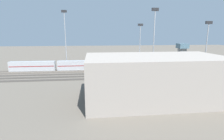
% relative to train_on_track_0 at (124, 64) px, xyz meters
% --- Properties ---
extents(ground_plane, '(400.00, 400.00, 0.00)m').
position_rel_train_on_track_0_xyz_m(ground_plane, '(0.13, 10.00, -2.61)').
color(ground_plane, '#60594F').
extents(track_bed_0, '(140.00, 2.80, 0.12)m').
position_rel_train_on_track_0_xyz_m(track_bed_0, '(0.13, -0.00, -2.55)').
color(track_bed_0, '#4C443D').
rests_on(track_bed_0, ground_plane).
extents(track_bed_1, '(140.00, 2.80, 0.12)m').
position_rel_train_on_track_0_xyz_m(track_bed_1, '(0.13, 5.00, -2.55)').
color(track_bed_1, '#4C443D').
rests_on(track_bed_1, ground_plane).
extents(track_bed_2, '(140.00, 2.80, 0.12)m').
position_rel_train_on_track_0_xyz_m(track_bed_2, '(0.13, 10.00, -2.55)').
color(track_bed_2, '#3D3833').
rests_on(track_bed_2, ground_plane).
extents(track_bed_3, '(140.00, 2.80, 0.12)m').
position_rel_train_on_track_0_xyz_m(track_bed_3, '(0.13, 15.00, -2.55)').
color(track_bed_3, '#3D3833').
rests_on(track_bed_3, ground_plane).
extents(track_bed_4, '(140.00, 2.80, 0.12)m').
position_rel_train_on_track_0_xyz_m(track_bed_4, '(0.13, 20.00, -2.55)').
color(track_bed_4, '#3D3833').
rests_on(track_bed_4, ground_plane).
extents(train_on_track_0, '(119.80, 3.06, 5.00)m').
position_rel_train_on_track_0_xyz_m(train_on_track_0, '(0.00, 0.00, 0.00)').
color(train_on_track_0, '#B7BABF').
rests_on(train_on_track_0, ground_plane).
extents(train_on_track_1, '(71.40, 3.06, 3.80)m').
position_rel_train_on_track_0_xyz_m(train_on_track_1, '(-16.01, 5.00, -0.60)').
color(train_on_track_1, '#A8AAB2').
rests_on(train_on_track_1, ground_plane).
extents(train_on_track_2, '(10.00, 3.00, 5.00)m').
position_rel_train_on_track_0_xyz_m(train_on_track_2, '(-21.01, 10.00, -0.46)').
color(train_on_track_2, gold).
rests_on(train_on_track_2, ground_plane).
extents(light_mast_0, '(2.80, 0.70, 31.31)m').
position_rel_train_on_track_0_xyz_m(light_mast_0, '(31.38, -3.76, 16.94)').
color(light_mast_0, '#9EA0A5').
rests_on(light_mast_0, ground_plane).
extents(light_mast_1, '(2.80, 0.70, 24.39)m').
position_rel_train_on_track_0_xyz_m(light_mast_1, '(-31.13, 23.99, 13.18)').
color(light_mast_1, '#9EA0A5').
rests_on(light_mast_1, ground_plane).
extents(light_mast_2, '(2.80, 0.70, 24.60)m').
position_rel_train_on_track_0_xyz_m(light_mast_2, '(-9.28, -2.08, 13.29)').
color(light_mast_2, '#9EA0A5').
rests_on(light_mast_2, ground_plane).
extents(light_mast_3, '(2.80, 0.70, 29.38)m').
position_rel_train_on_track_0_xyz_m(light_mast_3, '(-8.28, 22.97, 15.90)').
color(light_mast_3, '#9EA0A5').
rests_on(light_mast_3, ground_plane).
extents(signal_gantry, '(0.70, 25.00, 8.80)m').
position_rel_train_on_track_0_xyz_m(signal_gantry, '(-18.71, 10.00, 4.81)').
color(signal_gantry, '#4C4742').
rests_on(signal_gantry, ground_plane).
extents(maintenance_shed, '(39.91, 21.43, 13.05)m').
position_rel_train_on_track_0_xyz_m(maintenance_shed, '(-1.03, 45.29, 3.91)').
color(maintenance_shed, '#9E9389').
rests_on(maintenance_shed, ground_plane).
extents(control_tower, '(6.00, 6.00, 13.18)m').
position_rel_train_on_track_0_xyz_m(control_tower, '(-39.37, -11.36, 5.10)').
color(control_tower, gray).
rests_on(control_tower, ground_plane).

